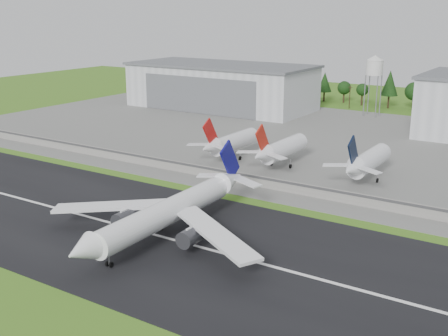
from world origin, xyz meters
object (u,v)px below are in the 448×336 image
Objects in this scene: parked_jet_red_a at (229,142)px; parked_jet_navy at (366,162)px; main_airliner at (165,219)px; parked_jet_red_b at (279,150)px.

parked_jet_navy reaches higher than parked_jet_red_a.
parked_jet_red_a is 48.37m from parked_jet_navy.
parked_jet_navy is (48.37, 0.02, 0.12)m from parked_jet_red_a.
main_airliner is 70.94m from parked_jet_navy.
parked_jet_red_a is at bearing -70.82° from main_airliner.
main_airliner reaches higher than parked_jet_red_a.
parked_jet_red_b reaches higher than parked_jet_red_a.
main_airliner reaches higher than parked_jet_navy.
parked_jet_red_b is (-5.81, 67.01, 1.36)m from main_airliner.
parked_jet_navy is at bearing -110.51° from main_airliner.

